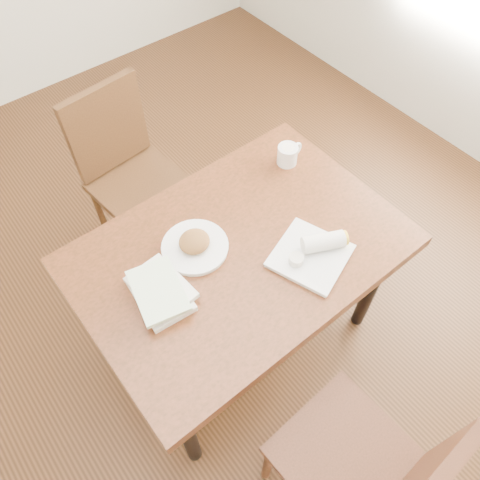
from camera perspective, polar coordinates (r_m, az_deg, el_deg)
ground at (r=2.43m, az=0.00°, el=-11.15°), size 4.00×5.00×0.01m
room_walls at (r=1.17m, az=0.00°, el=24.64°), size 4.02×5.02×2.80m
table at (r=1.84m, az=0.00°, el=-2.38°), size 1.23×0.85×0.75m
chair_near at (r=1.73m, az=15.46°, el=-25.61°), size 0.43×0.43×0.95m
chair_far at (r=2.40m, az=-13.47°, el=8.62°), size 0.46×0.46×0.95m
plate_scone at (r=1.76m, az=-5.53°, el=-0.62°), size 0.25×0.25×0.08m
coffee_mug at (r=2.05m, az=5.88°, el=10.38°), size 0.13×0.09×0.09m
plate_burrito at (r=1.76m, az=9.08°, el=-1.37°), size 0.33×0.33×0.09m
book_stack at (r=1.66m, az=-9.72°, el=-6.17°), size 0.21×0.27×0.06m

